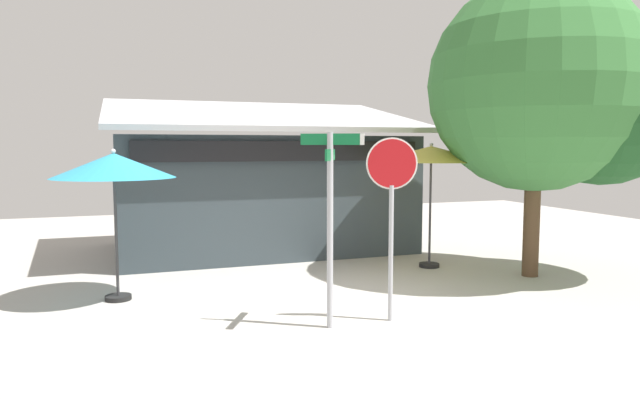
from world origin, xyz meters
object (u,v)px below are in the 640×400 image
(stop_sign, at_px, (392,194))
(street_sign_post, at_px, (330,209))
(shade_tree, at_px, (555,91))
(patio_umbrella_teal_left, at_px, (114,167))
(patio_umbrella_mustard_center, at_px, (431,155))

(stop_sign, bearing_deg, street_sign_post, -179.30)
(stop_sign, height_order, shade_tree, shade_tree)
(street_sign_post, bearing_deg, shade_tree, 16.50)
(street_sign_post, distance_m, stop_sign, 0.99)
(patio_umbrella_teal_left, bearing_deg, street_sign_post, -41.75)
(street_sign_post, xyz_separation_m, patio_umbrella_teal_left, (-2.91, 2.60, 0.54))
(stop_sign, bearing_deg, shade_tree, 19.79)
(street_sign_post, height_order, stop_sign, street_sign_post)
(patio_umbrella_teal_left, relative_size, shade_tree, 0.43)
(shade_tree, bearing_deg, patio_umbrella_mustard_center, 139.06)
(street_sign_post, xyz_separation_m, shade_tree, (5.32, 1.58, 1.98))
(stop_sign, relative_size, patio_umbrella_teal_left, 1.07)
(patio_umbrella_teal_left, bearing_deg, patio_umbrella_mustard_center, 4.99)
(street_sign_post, distance_m, patio_umbrella_teal_left, 3.95)
(shade_tree, bearing_deg, street_sign_post, -163.50)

